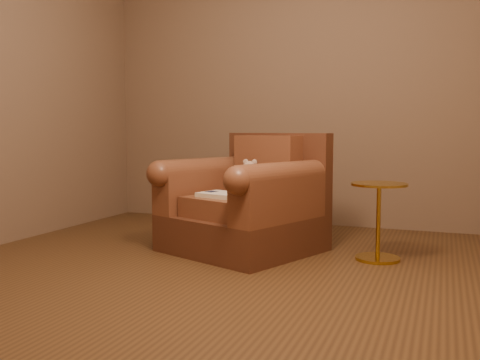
% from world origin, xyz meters
% --- Properties ---
extents(floor, '(4.00, 4.00, 0.00)m').
position_xyz_m(floor, '(0.00, 0.00, 0.00)').
color(floor, '#55381D').
rests_on(floor, ground).
extents(armchair, '(1.25, 1.22, 0.88)m').
position_xyz_m(armchair, '(-0.14, 0.73, 0.34)').
color(armchair, '#542D1C').
rests_on(armchair, floor).
extents(teddy_bear, '(0.19, 0.22, 0.27)m').
position_xyz_m(teddy_bear, '(-0.16, 0.83, 0.52)').
color(teddy_bear, tan).
rests_on(teddy_bear, armchair).
extents(guidebook, '(0.46, 0.35, 0.03)m').
position_xyz_m(guidebook, '(-0.21, 0.53, 0.43)').
color(guidebook, beige).
rests_on(guidebook, armchair).
extents(side_table, '(0.38, 0.38, 0.54)m').
position_xyz_m(side_table, '(0.82, 0.76, 0.29)').
color(side_table, gold).
rests_on(side_table, floor).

